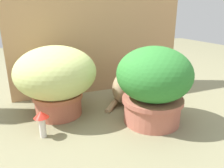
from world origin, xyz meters
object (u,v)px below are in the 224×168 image
grass_planter (56,77)px  leafy_planter (154,83)px  mushroom_ornament_red (42,119)px  cat (127,84)px

grass_planter → leafy_planter: size_ratio=1.09×
leafy_planter → mushroom_ornament_red: (-0.57, 0.07, -0.13)m
cat → mushroom_ornament_red: 0.62m
grass_planter → leafy_planter: (0.46, -0.29, -0.01)m
cat → mushroom_ornament_red: size_ratio=2.60×
cat → mushroom_ornament_red: bearing=-157.3°
grass_planter → cat: (0.46, 0.02, -0.11)m
leafy_planter → cat: (0.00, 0.31, -0.10)m
grass_planter → mushroom_ornament_red: size_ratio=3.34×
grass_planter → cat: grass_planter is taller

